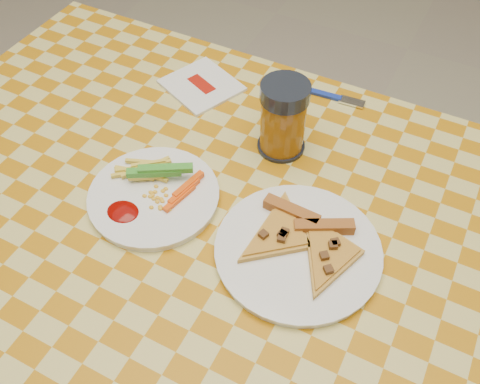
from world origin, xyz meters
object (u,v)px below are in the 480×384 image
object	(u,v)px
plate_right	(298,251)
plate_left	(154,197)
table	(219,252)
drink_glass	(283,119)

from	to	relation	value
plate_right	plate_left	bearing A→B (deg)	-178.04
table	drink_glass	world-z (taller)	drink_glass
drink_glass	table	bearing A→B (deg)	-94.36
table	drink_glass	distance (m)	0.26
plate_left	plate_right	size ratio (longest dim) A/B	0.85
table	plate_right	bearing A→B (deg)	4.36
plate_left	drink_glass	bearing A→B (deg)	56.82
plate_right	drink_glass	xyz separation A→B (m)	(-0.12, 0.20, 0.06)
drink_glass	plate_right	bearing A→B (deg)	-59.45
table	drink_glass	bearing A→B (deg)	85.64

